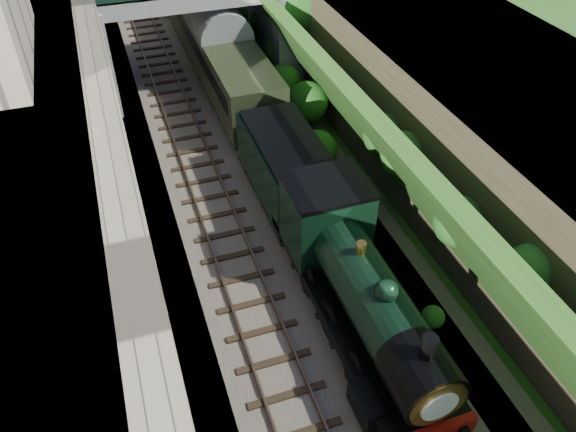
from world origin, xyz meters
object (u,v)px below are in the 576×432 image
object	(u,v)px
tree	(305,4)
locomotive	(359,287)
road_bridge	(209,12)
tender	(286,171)

from	to	relation	value
tree	locomotive	world-z (taller)	tree
locomotive	road_bridge	bearing A→B (deg)	90.73
locomotive	tender	size ratio (longest dim) A/B	1.70
locomotive	tender	distance (m)	7.37
tree	locomotive	size ratio (longest dim) A/B	0.65
tree	tender	world-z (taller)	tree
road_bridge	tree	distance (m)	5.41
road_bridge	tender	distance (m)	12.84
road_bridge	tender	xyz separation A→B (m)	(0.26, -12.60, -2.46)
road_bridge	tender	world-z (taller)	road_bridge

